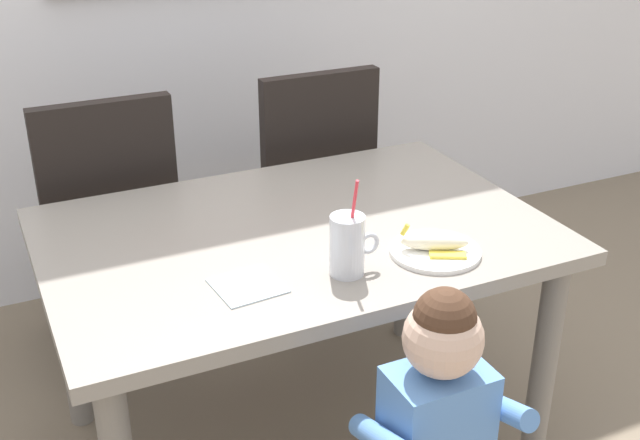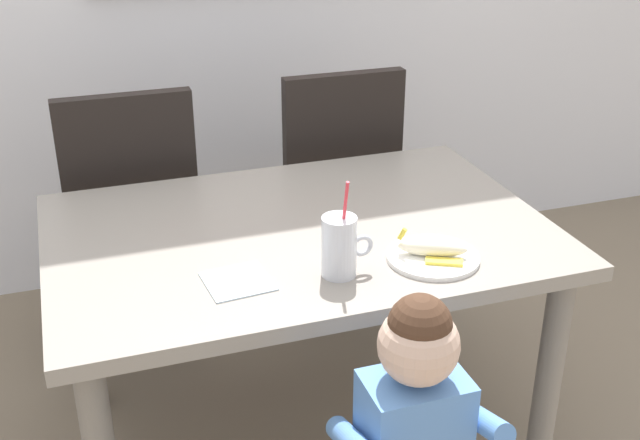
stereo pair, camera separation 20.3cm
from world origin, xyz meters
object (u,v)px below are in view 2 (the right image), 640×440
at_px(dining_table, 300,260).
at_px(toddler_standing, 414,423).
at_px(milk_cup, 340,249).
at_px(peeled_banana, 433,249).
at_px(paper_napkin, 238,281).
at_px(snack_plate, 433,257).
at_px(dining_chair_left, 131,206).
at_px(dining_chair_right, 332,179).

height_order(dining_table, toddler_standing, toddler_standing).
height_order(milk_cup, peeled_banana, milk_cup).
bearing_deg(toddler_standing, paper_napkin, 125.84).
xyz_separation_m(peeled_banana, paper_napkin, (-0.48, 0.05, -0.03)).
bearing_deg(dining_table, snack_plate, -46.58).
bearing_deg(snack_plate, dining_chair_left, 124.29).
height_order(dining_table, paper_napkin, paper_napkin).
height_order(dining_chair_left, milk_cup, milk_cup).
xyz_separation_m(dining_table, paper_napkin, (-0.22, -0.23, 0.10)).
bearing_deg(milk_cup, dining_table, 93.24).
height_order(toddler_standing, milk_cup, milk_cup).
relative_size(dining_chair_left, milk_cup, 3.83).
height_order(milk_cup, snack_plate, milk_cup).
distance_m(dining_table, dining_chair_right, 0.76).
relative_size(dining_table, paper_napkin, 8.84).
bearing_deg(toddler_standing, milk_cup, 97.15).
height_order(snack_plate, peeled_banana, peeled_banana).
height_order(dining_table, peeled_banana, peeled_banana).
height_order(dining_chair_left, paper_napkin, dining_chair_left).
distance_m(dining_table, peeled_banana, 0.40).
relative_size(milk_cup, snack_plate, 1.09).
bearing_deg(dining_chair_left, milk_cup, 113.00).
bearing_deg(snack_plate, milk_cup, 179.11).
relative_size(milk_cup, peeled_banana, 1.46).
xyz_separation_m(dining_table, milk_cup, (0.02, -0.27, 0.16)).
relative_size(dining_table, dining_chair_left, 1.38).
distance_m(milk_cup, snack_plate, 0.25).
bearing_deg(peeled_banana, toddler_standing, -120.06).
bearing_deg(peeled_banana, snack_plate, 48.26).
bearing_deg(dining_table, dining_chair_right, 63.83).
xyz_separation_m(dining_table, snack_plate, (0.26, -0.27, 0.10)).
bearing_deg(dining_chair_left, peeled_banana, 124.16).
xyz_separation_m(milk_cup, peeled_banana, (0.24, -0.01, -0.04)).
bearing_deg(dining_chair_left, snack_plate, 124.29).
bearing_deg(milk_cup, toddler_standing, -82.85).
xyz_separation_m(dining_chair_right, snack_plate, (-0.07, -0.96, 0.18)).
distance_m(dining_table, snack_plate, 0.39).
bearing_deg(toddler_standing, dining_chair_left, 108.96).
bearing_deg(milk_cup, peeled_banana, -1.36).
height_order(dining_chair_left, dining_chair_right, same).
relative_size(snack_plate, peeled_banana, 1.34).
distance_m(dining_table, dining_chair_left, 0.78).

